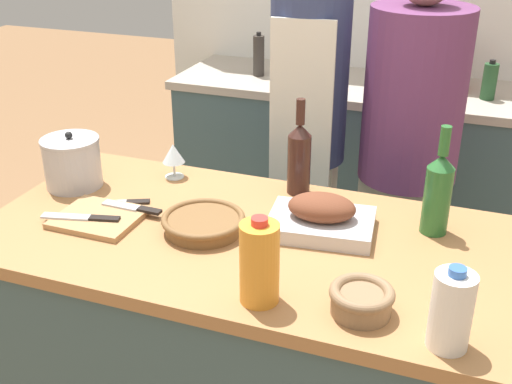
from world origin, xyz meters
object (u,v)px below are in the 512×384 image
wine_bottle_dark (438,192)px  knife_paring (121,203)px  condiment_bottle_short (490,81)px  wine_glass_left (173,154)px  knife_bread (134,207)px  stock_pot (72,162)px  person_cook_aproned (307,126)px  wicker_basket (203,222)px  wine_bottle_green (299,157)px  stand_mixer (452,60)px  knife_chef (83,217)px  mixing_bowl (361,299)px  cutting_board (99,218)px  juice_jug (259,263)px  person_cook_guest (408,151)px  milk_jug (451,310)px  condiment_bottle_tall (259,56)px  roasting_pan (321,217)px

wine_bottle_dark → knife_paring: size_ratio=1.73×
condiment_bottle_short → wine_bottle_dark: bearing=-94.1°
wine_glass_left → knife_bread: size_ratio=0.62×
stock_pot → person_cook_aproned: size_ratio=0.11×
wicker_basket → condiment_bottle_short: 1.68m
wine_bottle_green → wine_bottle_dark: size_ratio=0.98×
stand_mixer → condiment_bottle_short: (0.18, -0.11, -0.05)m
knife_chef → stand_mixer: 1.94m
mixing_bowl → wine_glass_left: 0.94m
cutting_board → juice_jug: 0.64m
wine_bottle_dark → knife_bread: 0.90m
person_cook_aproned → person_cook_guest: 0.40m
milk_jug → wine_bottle_green: 0.82m
condiment_bottle_tall → condiment_bottle_short: condiment_bottle_tall is taller
juice_jug → knife_paring: 0.68m
wine_glass_left → milk_jug: bearing=-31.8°
knife_paring → condiment_bottle_short: 1.78m
cutting_board → knife_paring: (0.00, 0.12, -0.01)m
roasting_pan → cutting_board: bearing=-165.4°
stock_pot → juice_jug: (0.80, -0.40, 0.02)m
roasting_pan → milk_jug: 0.56m
wicker_basket → knife_bread: bearing=173.8°
cutting_board → mixing_bowl: mixing_bowl is taller
juice_jug → person_cook_guest: (0.19, 1.15, -0.12)m
wicker_basket → condiment_bottle_tall: size_ratio=1.11×
condiment_bottle_tall → knife_chef: bearing=-88.6°
roasting_pan → mixing_bowl: roasting_pan is taller
knife_paring → knife_chef: bearing=-102.2°
person_cook_guest → milk_jug: bearing=-57.8°
cutting_board → condiment_bottle_short: condiment_bottle_short is taller
cutting_board → stand_mixer: 1.89m
juice_jug → wine_bottle_green: bearing=98.2°
cutting_board → knife_bread: 0.11m
wicker_basket → milk_jug: bearing=-21.8°
roasting_pan → stand_mixer: stand_mixer is taller
knife_bread → condiment_bottle_short: condiment_bottle_short is taller
knife_paring → roasting_pan: bearing=4.1°
person_cook_guest → wine_bottle_dark: bearing=-55.9°
roasting_pan → wine_bottle_green: bearing=121.0°
wine_glass_left → stand_mixer: (0.79, 1.32, 0.08)m
roasting_pan → knife_paring: size_ratio=1.73×
wicker_basket → knife_bread: 0.24m
juice_jug → person_cook_guest: size_ratio=0.14×
person_cook_guest → wine_glass_left: bearing=-121.1°
knife_paring → condiment_bottle_short: (1.03, 1.44, 0.11)m
condiment_bottle_tall → wine_glass_left: bearing=-83.6°
wine_bottle_dark → knife_paring: (-0.94, -0.16, -0.12)m
wicker_basket → cutting_board: wicker_basket is taller
roasting_pan → stand_mixer: (0.22, 1.51, 0.12)m
condiment_bottle_short → person_cook_guest: size_ratio=0.11×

